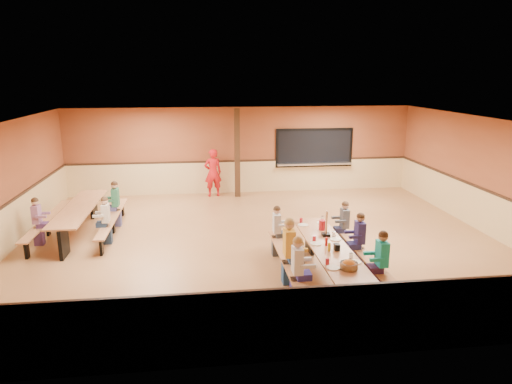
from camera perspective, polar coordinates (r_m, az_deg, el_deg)
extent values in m
plane|color=#905D36|center=(11.58, 0.51, -6.11)|extent=(12.00, 12.00, 0.00)
cube|color=brown|center=(16.02, -1.83, 5.23)|extent=(12.00, 0.04, 3.00)
cube|color=brown|center=(6.46, 6.44, -9.09)|extent=(12.00, 0.04, 3.00)
cube|color=brown|center=(11.96, -29.29, 0.18)|extent=(0.04, 10.00, 3.00)
cube|color=brown|center=(13.32, 27.07, 1.74)|extent=(0.04, 10.00, 3.00)
cube|color=white|center=(10.90, 0.55, 8.83)|extent=(12.00, 10.00, 0.04)
cube|color=black|center=(16.42, 7.29, 5.52)|extent=(2.60, 0.06, 1.20)
cube|color=silver|center=(16.43, 7.31, 3.51)|extent=(2.70, 0.28, 0.06)
cube|color=#321E10|center=(15.42, -2.36, 4.86)|extent=(0.18, 0.18, 3.00)
cube|color=#A76A42|center=(9.36, 9.07, -6.70)|extent=(0.75, 3.60, 0.04)
cube|color=black|center=(8.16, 12.00, -12.99)|extent=(0.08, 0.60, 0.70)
cube|color=black|center=(10.89, 6.76, -5.62)|extent=(0.08, 0.60, 0.70)
cube|color=#A76A42|center=(9.28, 4.04, -8.65)|extent=(0.26, 3.60, 0.04)
cube|color=black|center=(9.37, 4.01, -9.92)|extent=(0.06, 0.18, 0.41)
cube|color=#A76A42|center=(9.72, 13.73, -7.96)|extent=(0.26, 3.60, 0.04)
cube|color=black|center=(9.80, 13.65, -9.18)|extent=(0.06, 0.18, 0.41)
cube|color=#A76A42|center=(12.71, -21.24, -1.83)|extent=(0.75, 3.60, 0.04)
cube|color=black|center=(11.39, -22.91, -5.79)|extent=(0.08, 0.60, 0.70)
cube|color=black|center=(14.25, -19.65, -1.53)|extent=(0.08, 0.60, 0.70)
cube|color=#A76A42|center=(13.01, -24.65, -3.13)|extent=(0.26, 3.60, 0.04)
cube|color=black|center=(13.08, -24.55, -4.07)|extent=(0.06, 0.18, 0.41)
cube|color=#A76A42|center=(12.61, -17.49, -3.00)|extent=(0.26, 3.60, 0.04)
cube|color=black|center=(12.67, -17.41, -3.97)|extent=(0.06, 0.18, 0.41)
imported|color=red|center=(15.65, -5.40, 2.42)|extent=(0.66, 0.50, 1.65)
cylinder|color=#B01721|center=(10.20, 8.28, -4.10)|extent=(0.16, 0.16, 0.22)
cube|color=black|center=(9.11, 10.06, -6.79)|extent=(0.10, 0.14, 0.13)
cylinder|color=yellow|center=(9.03, 9.14, -6.79)|extent=(0.06, 0.06, 0.17)
cylinder|color=#B2140F|center=(9.30, 8.80, -6.14)|extent=(0.06, 0.06, 0.17)
cube|color=black|center=(9.85, 8.73, -5.28)|extent=(0.16, 0.16, 0.06)
cube|color=#A76A42|center=(9.76, 8.79, -3.73)|extent=(0.02, 0.09, 0.50)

